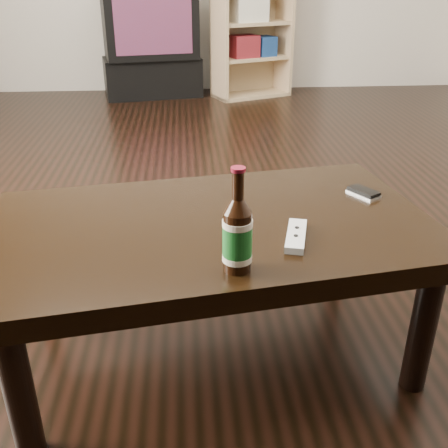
{
  "coord_description": "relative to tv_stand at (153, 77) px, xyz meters",
  "views": [
    {
      "loc": [
        -0.21,
        -2.23,
        1.07
      ],
      "look_at": [
        -0.13,
        -1.2,
        0.57
      ],
      "focal_mm": 42.0,
      "sensor_mm": 36.0,
      "label": 1
    }
  ],
  "objects": [
    {
      "name": "tv",
      "position": [
        0.0,
        -0.0,
        0.47
      ],
      "size": [
        0.88,
        0.64,
        0.6
      ],
      "rotation": [
        0.0,
        0.0,
        0.19
      ],
      "color": "black",
      "rests_on": "tv_stand"
    },
    {
      "name": "bookshelf",
      "position": [
        0.89,
        -0.07,
        0.49
      ],
      "size": [
        0.75,
        0.55,
        1.27
      ],
      "rotation": [
        0.0,
        0.0,
        0.39
      ],
      "color": "tan",
      "rests_on": "floor"
    },
    {
      "name": "beer_bottle",
      "position": [
        0.39,
        -3.93,
        0.36
      ],
      "size": [
        0.07,
        0.07,
        0.25
      ],
      "rotation": [
        0.0,
        0.0,
        -0.04
      ],
      "color": "black",
      "rests_on": "coffee_table"
    },
    {
      "name": "floor",
      "position": [
        0.49,
        -2.73,
        -0.18
      ],
      "size": [
        5.0,
        6.0,
        0.01
      ],
      "primitive_type": "cube",
      "color": "black",
      "rests_on": "ground"
    },
    {
      "name": "tv_stand",
      "position": [
        0.0,
        0.0,
        0.0
      ],
      "size": [
        0.92,
        0.58,
        0.34
      ],
      "primitive_type": "cube",
      "rotation": [
        0.0,
        0.0,
        0.19
      ],
      "color": "black",
      "rests_on": "floor"
    },
    {
      "name": "coffee_table",
      "position": [
        0.35,
        -3.67,
        0.22
      ],
      "size": [
        1.29,
        0.87,
        0.45
      ],
      "rotation": [
        0.0,
        0.0,
        0.15
      ],
      "color": "black",
      "rests_on": "floor"
    },
    {
      "name": "remote",
      "position": [
        0.56,
        -3.79,
        0.29
      ],
      "size": [
        0.09,
        0.17,
        0.02
      ],
      "rotation": [
        0.0,
        0.0,
        -0.26
      ],
      "color": "#BEBEC0",
      "rests_on": "coffee_table"
    },
    {
      "name": "phone",
      "position": [
        0.82,
        -3.52,
        0.28
      ],
      "size": [
        0.09,
        0.11,
        0.02
      ],
      "rotation": [
        0.0,
        0.0,
        0.55
      ],
      "color": "silver",
      "rests_on": "coffee_table"
    }
  ]
}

